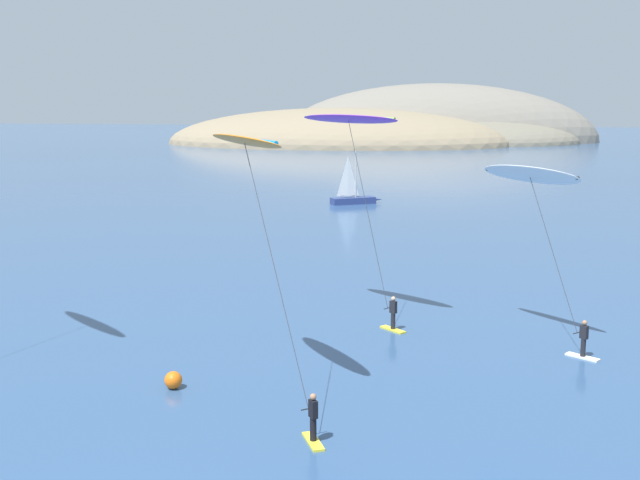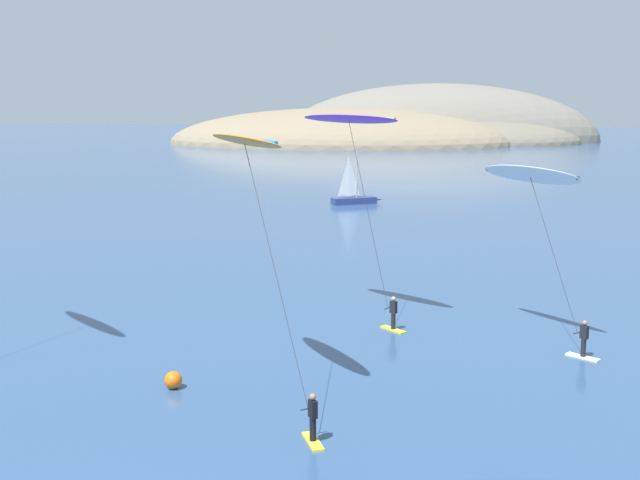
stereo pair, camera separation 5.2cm
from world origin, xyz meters
name	(u,v)px [view 2 (the right image)]	position (x,y,z in m)	size (l,w,h in m)	color
headland_island	(407,142)	(-4.68, 187.14, 0.00)	(105.58, 64.35, 29.36)	slate
sailboat_near	(356,198)	(-1.68, 68.01, 0.64)	(5.59, 3.87, 5.70)	navy
kitesurfer_white	(534,188)	(12.66, 20.97, 7.23)	(5.52, 5.38, 8.30)	silver
kitesurfer_purple	(352,134)	(3.99, 23.07, 9.49)	(6.09, 4.56, 10.53)	yellow
kitesurfer_orange	(249,160)	(1.66, 12.20, 9.00)	(6.26, 8.01, 10.01)	yellow
marker_buoy	(173,380)	(-1.51, 12.04, 0.35)	(0.70, 0.70, 0.70)	orange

